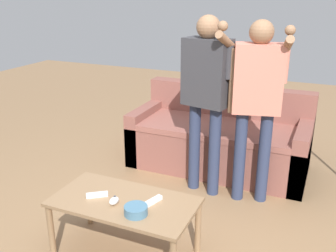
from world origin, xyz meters
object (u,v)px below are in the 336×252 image
(player_center, at_px, (206,86))
(game_remote_wand_far, at_px, (97,195))
(coffee_table, at_px, (124,208))
(snack_bowl, at_px, (136,210))
(game_remote_wand_near, at_px, (153,201))
(player_right, at_px, (257,93))
(game_remote_nunchuk, at_px, (114,201))
(couch, at_px, (220,139))

(player_center, bearing_deg, game_remote_wand_far, -109.20)
(player_center, bearing_deg, coffee_table, -100.39)
(coffee_table, xyz_separation_m, snack_bowl, (0.16, -0.12, 0.09))
(snack_bowl, height_order, game_remote_wand_far, snack_bowl)
(player_center, distance_m, game_remote_wand_near, 1.21)
(snack_bowl, height_order, player_right, player_right)
(game_remote_nunchuk, bearing_deg, snack_bowl, -15.71)
(coffee_table, bearing_deg, player_right, 60.50)
(couch, bearing_deg, game_remote_wand_far, -102.28)
(game_remote_nunchuk, distance_m, game_remote_wand_far, 0.16)
(player_center, relative_size, game_remote_wand_far, 11.38)
(couch, bearing_deg, game_remote_nunchuk, -97.13)
(game_remote_nunchuk, relative_size, player_right, 0.06)
(game_remote_nunchuk, height_order, game_remote_wand_far, game_remote_nunchuk)
(coffee_table, bearing_deg, player_center, 79.61)
(snack_bowl, distance_m, player_center, 1.36)
(player_right, relative_size, game_remote_wand_far, 11.20)
(player_center, bearing_deg, game_remote_wand_near, -90.40)
(player_right, distance_m, game_remote_wand_near, 1.29)
(game_remote_nunchuk, bearing_deg, player_center, 78.41)
(couch, bearing_deg, coffee_table, -96.15)
(player_right, bearing_deg, couch, 127.97)
(snack_bowl, relative_size, game_remote_wand_far, 1.08)
(snack_bowl, xyz_separation_m, game_remote_wand_far, (-0.35, 0.09, -0.01))
(snack_bowl, distance_m, game_remote_wand_near, 0.17)
(player_right, distance_m, game_remote_wand_far, 1.54)
(player_right, relative_size, player_center, 0.98)
(game_remote_wand_near, bearing_deg, couch, 90.43)
(couch, relative_size, coffee_table, 1.83)
(game_remote_nunchuk, relative_size, game_remote_wand_near, 0.55)
(couch, xyz_separation_m, player_center, (0.02, -0.60, 0.72))
(coffee_table, distance_m, game_remote_nunchuk, 0.11)
(game_remote_wand_near, bearing_deg, player_right, 67.76)
(player_center, bearing_deg, couch, 91.91)
(couch, relative_size, player_center, 1.13)
(game_remote_nunchuk, distance_m, player_center, 1.33)
(player_right, height_order, game_remote_wand_far, player_right)
(snack_bowl, bearing_deg, game_remote_wand_far, 165.94)
(coffee_table, relative_size, game_remote_wand_far, 7.01)
(couch, relative_size, game_remote_wand_far, 12.81)
(player_center, height_order, game_remote_wand_far, player_center)
(coffee_table, bearing_deg, couch, 83.85)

